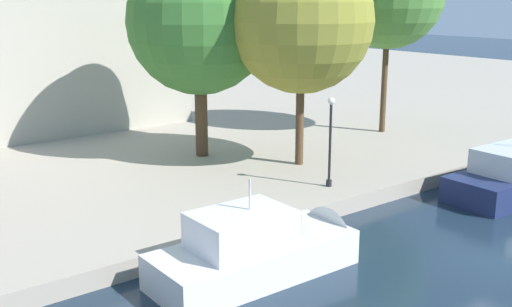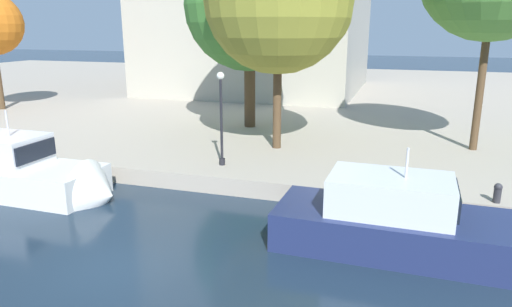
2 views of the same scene
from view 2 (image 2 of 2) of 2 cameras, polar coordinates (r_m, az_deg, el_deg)
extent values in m
plane|color=#192838|center=(14.44, -16.61, -13.49)|extent=(220.00, 220.00, 0.00)
cube|color=#A39989|center=(45.68, 8.13, 6.91)|extent=(120.00, 55.00, 0.74)
cube|color=silver|center=(22.15, -26.80, -3.29)|extent=(7.27, 2.93, 1.69)
cone|color=silver|center=(19.57, -18.41, -4.70)|extent=(1.24, 2.70, 2.69)
cube|color=white|center=(22.17, -28.23, 0.44)|extent=(3.28, 2.31, 1.21)
cube|color=black|center=(21.26, -25.90, 0.34)|extent=(0.90, 2.13, 0.72)
cylinder|color=silver|center=(21.68, -27.94, 3.26)|extent=(0.08, 0.08, 1.06)
cube|color=navy|center=(15.54, 17.87, -9.85)|extent=(8.24, 3.14, 1.66)
cube|color=silver|center=(15.03, 15.97, -4.77)|extent=(3.73, 2.44, 1.15)
cube|color=black|center=(15.03, 21.44, -5.02)|extent=(1.03, 2.24, 0.69)
cylinder|color=silver|center=(14.71, 17.84, -1.10)|extent=(0.08, 0.08, 0.93)
cylinder|color=#2D2D33|center=(18.71, 27.19, -4.58)|extent=(0.26, 0.26, 0.50)
sphere|color=#2D2D33|center=(18.62, 27.31, -3.65)|extent=(0.28, 0.28, 0.28)
cylinder|color=black|center=(20.80, -4.22, 3.71)|extent=(0.12, 0.12, 3.84)
sphere|color=white|center=(20.50, -4.33, 9.39)|extent=(0.33, 0.33, 0.33)
cylinder|color=black|center=(21.22, -4.13, -0.98)|extent=(0.26, 0.26, 0.30)
cylinder|color=#4C3823|center=(23.78, 2.58, 6.15)|extent=(0.42, 0.42, 4.65)
sphere|color=olive|center=(23.66, 1.34, 16.97)|extent=(4.95, 4.95, 4.95)
sphere|color=olive|center=(23.42, 6.62, 16.76)|extent=(3.99, 3.99, 3.99)
cylinder|color=#4C3823|center=(25.74, 25.53, 7.09)|extent=(0.37, 0.37, 6.16)
cylinder|color=#4C3823|center=(29.08, -0.76, 7.53)|extent=(0.68, 0.68, 4.37)
sphere|color=#38702D|center=(28.85, -0.80, 17.54)|extent=(7.67, 7.67, 7.67)
sphere|color=#38702D|center=(28.61, -0.80, 17.22)|extent=(5.31, 5.31, 5.31)
sphere|color=#38702D|center=(30.53, 0.51, 17.89)|extent=(5.33, 5.33, 5.33)
camera|label=1|loc=(27.22, -75.37, 9.44)|focal=43.30mm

